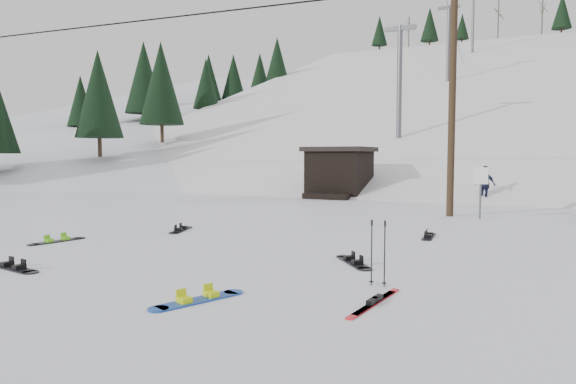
% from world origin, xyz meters
% --- Properties ---
extents(ground, '(200.00, 200.00, 0.00)m').
position_xyz_m(ground, '(0.00, 0.00, 0.00)').
color(ground, white).
rests_on(ground, ground).
extents(ski_slope, '(60.00, 85.24, 65.97)m').
position_xyz_m(ski_slope, '(0.00, 55.00, -12.00)').
color(ski_slope, white).
rests_on(ski_slope, ground).
extents(ridge_left, '(47.54, 95.03, 58.38)m').
position_xyz_m(ridge_left, '(-36.00, 48.00, -11.00)').
color(ridge_left, white).
rests_on(ridge_left, ground).
extents(treeline_left, '(20.00, 64.00, 10.00)m').
position_xyz_m(treeline_left, '(-34.00, 40.00, 0.00)').
color(treeline_left, black).
rests_on(treeline_left, ground).
extents(treeline_crest, '(50.00, 6.00, 10.00)m').
position_xyz_m(treeline_crest, '(0.00, 86.00, 0.00)').
color(treeline_crest, black).
rests_on(treeline_crest, ski_slope).
extents(utility_pole, '(2.00, 0.26, 9.00)m').
position_xyz_m(utility_pole, '(2.00, 14.00, 4.68)').
color(utility_pole, '#3A2819').
rests_on(utility_pole, ground).
extents(trail_sign, '(0.50, 0.09, 1.85)m').
position_xyz_m(trail_sign, '(3.10, 13.58, 1.27)').
color(trail_sign, '#595B60').
rests_on(trail_sign, ground).
extents(lift_hut, '(3.40, 4.10, 2.75)m').
position_xyz_m(lift_hut, '(-5.00, 20.94, 1.36)').
color(lift_hut, black).
rests_on(lift_hut, ground).
extents(lift_tower_near, '(2.20, 0.36, 8.00)m').
position_xyz_m(lift_tower_near, '(-4.00, 30.00, 7.86)').
color(lift_tower_near, '#595B60').
rests_on(lift_tower_near, ski_slope).
extents(lift_tower_mid, '(2.20, 0.36, 8.00)m').
position_xyz_m(lift_tower_mid, '(-4.00, 50.00, 14.36)').
color(lift_tower_mid, '#595B60').
rests_on(lift_tower_mid, ski_slope).
extents(lift_tower_far, '(2.20, 0.36, 8.00)m').
position_xyz_m(lift_tower_far, '(-4.00, 70.00, 20.86)').
color(lift_tower_far, '#595B60').
rests_on(lift_tower_far, ski_slope).
extents(hero_snowboard, '(0.80, 1.58, 0.12)m').
position_xyz_m(hero_snowboard, '(0.31, 0.61, 0.03)').
color(hero_snowboard, '#1B46AF').
rests_on(hero_snowboard, ground).
extents(hero_skis, '(0.29, 1.86, 0.10)m').
position_xyz_m(hero_skis, '(2.80, 1.69, 0.03)').
color(hero_skis, '#B51217').
rests_on(hero_skis, ground).
extents(ski_poles, '(0.31, 0.08, 1.14)m').
position_xyz_m(ski_poles, '(2.53, 2.77, 0.58)').
color(ski_poles, black).
rests_on(ski_poles, ground).
extents(board_scatter_a, '(1.60, 0.50, 0.11)m').
position_xyz_m(board_scatter_a, '(-4.35, 0.84, 0.03)').
color(board_scatter_a, black).
rests_on(board_scatter_a, ground).
extents(board_scatter_b, '(0.72, 1.49, 0.11)m').
position_xyz_m(board_scatter_b, '(-4.67, 6.55, 0.03)').
color(board_scatter_b, black).
rests_on(board_scatter_b, ground).
extents(board_scatter_c, '(0.50, 1.56, 0.11)m').
position_xyz_m(board_scatter_c, '(-6.30, 3.48, 0.03)').
color(board_scatter_c, black).
rests_on(board_scatter_c, ground).
extents(board_scatter_d, '(1.13, 1.30, 0.11)m').
position_xyz_m(board_scatter_d, '(1.54, 4.36, 0.03)').
color(board_scatter_d, black).
rests_on(board_scatter_d, ground).
extents(board_scatter_f, '(0.37, 1.45, 0.10)m').
position_xyz_m(board_scatter_f, '(2.28, 8.59, 0.03)').
color(board_scatter_f, black).
rests_on(board_scatter_f, ground).
extents(skier_navy, '(1.13, 0.87, 1.79)m').
position_xyz_m(skier_navy, '(2.65, 20.20, 0.89)').
color(skier_navy, '#151836').
rests_on(skier_navy, ground).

